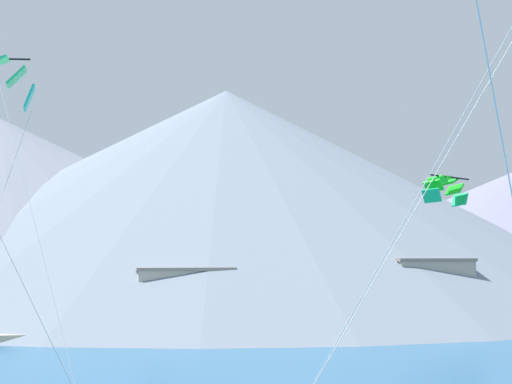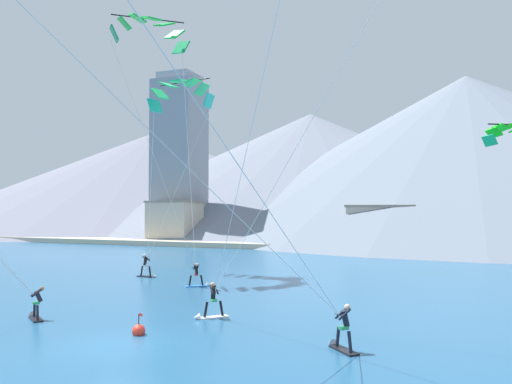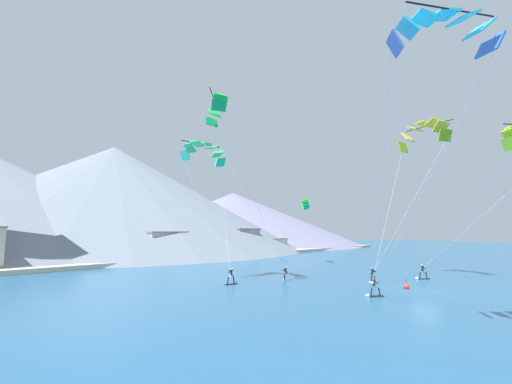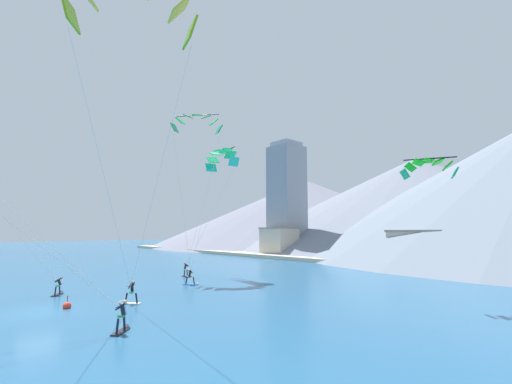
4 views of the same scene
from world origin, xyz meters
name	(u,v)px [view 2 (image 2 of 4)]	position (x,y,z in m)	size (l,w,h in m)	color
ground_plane	(117,345)	(0.00, 0.00, 0.00)	(400.00, 400.00, 0.00)	#23567F
kitesurfer_near_lead	(210,307)	(1.28, 5.45, 0.53)	(1.49, 1.53, 1.78)	white
kitesurfer_near_trail	(148,270)	(-9.60, 16.58, 0.58)	(1.77, 0.62, 1.83)	black
kitesurfer_mid_center	(199,279)	(-3.72, 13.89, 0.49)	(1.60, 1.41, 1.69)	#337FDB
kitesurfer_far_left	(36,309)	(-6.45, 2.35, 0.44)	(1.65, 1.33, 1.63)	black
kitesurfer_far_right	(341,335)	(8.27, 2.48, 0.55)	(1.51, 1.52, 1.80)	black
parafoil_kite_near_trail	(181,92)	(-9.67, 21.59, 15.44)	(6.15, 5.82, 15.15)	#1DCBA7
parafoil_kite_mid_center	(150,30)	(-10.57, 18.22, 19.89)	(9.30, 7.47, 19.76)	#0F9350
parafoil_kite_distant_high_outer	(510,133)	(16.25, 23.97, 10.75)	(3.96, 3.43, 1.68)	#14B866
race_marker_buoy	(139,331)	(-0.08, 1.58, 0.16)	(0.56, 0.56, 1.02)	red
shoreline_strip	(350,246)	(0.00, 48.25, 0.35)	(180.00, 10.00, 0.70)	beige
shore_building_promenade_mid	(474,234)	(14.86, 51.72, 2.08)	(6.65, 6.27, 4.14)	#A89E8E
shore_building_quay_east	(382,227)	(3.84, 50.74, 2.87)	(8.69, 6.78, 5.71)	beige
shore_building_quay_west	(175,222)	(-26.75, 49.69, 3.21)	(6.90, 6.36, 6.39)	beige
highrise_tower	(179,159)	(-28.61, 54.19, 13.30)	(7.00, 7.00, 27.02)	gray
mountain_peak_west_ridge	(157,179)	(-63.25, 101.69, 13.19)	(121.30, 121.30, 26.38)	slate
mountain_peak_east_shoulder	(467,154)	(15.53, 97.23, 16.65)	(121.35, 121.35, 33.31)	slate
mountain_peak_far_spur	(311,171)	(-20.75, 106.27, 14.61)	(124.35, 124.35, 29.22)	slate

